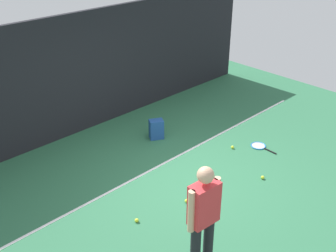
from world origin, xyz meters
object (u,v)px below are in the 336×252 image
tennis_ball_near_player (187,201)px  tennis_ball_mid_court (137,220)px  backpack (156,129)px  tennis_player (204,215)px  tennis_ball_far_left (233,147)px  tennis_ball_by_fence (263,177)px  tennis_racket (259,146)px

tennis_ball_near_player → tennis_ball_mid_court: bearing=167.3°
backpack → tennis_ball_near_player: size_ratio=6.67×
tennis_ball_mid_court → backpack: bearing=41.0°
tennis_player → backpack: 3.87m
tennis_player → tennis_ball_near_player: 1.75m
tennis_player → tennis_ball_far_left: tennis_player is taller
backpack → tennis_ball_mid_court: 2.77m
backpack → tennis_ball_mid_court: (-2.09, -1.82, -0.18)m
tennis_ball_by_fence → tennis_player: bearing=-165.0°
tennis_ball_by_fence → tennis_ball_mid_court: (-2.47, 0.71, 0.00)m
tennis_racket → tennis_player: bearing=113.3°
tennis_ball_near_player → tennis_player: bearing=-128.4°
backpack → tennis_ball_mid_court: bearing=69.7°
tennis_player → tennis_ball_by_fence: (2.44, 0.65, -0.93)m
tennis_player → tennis_ball_far_left: 3.51m
tennis_player → tennis_ball_near_player: bearing=-123.9°
tennis_ball_by_fence → tennis_ball_far_left: 1.17m
tennis_ball_by_fence → tennis_ball_far_left: size_ratio=1.00×
tennis_player → tennis_racket: size_ratio=2.76×
tennis_player → tennis_ball_far_left: bearing=-144.7°
tennis_player → tennis_racket: tennis_player is taller
tennis_racket → tennis_ball_by_fence: tennis_ball_by_fence is taller
tennis_ball_by_fence → tennis_ball_mid_court: bearing=163.8°
tennis_player → tennis_ball_mid_court: bearing=-84.5°
backpack → tennis_ball_by_fence: bearing=127.2°
backpack → tennis_ball_near_player: backpack is taller
tennis_player → tennis_ball_mid_court: (-0.02, 1.37, -0.93)m
tennis_racket → tennis_ball_far_left: 0.59m
tennis_racket → backpack: 2.24m
tennis_player → tennis_ball_near_player: size_ratio=25.76×
tennis_ball_by_fence → tennis_ball_mid_court: size_ratio=1.00×
tennis_player → tennis_ball_near_player: tennis_player is taller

